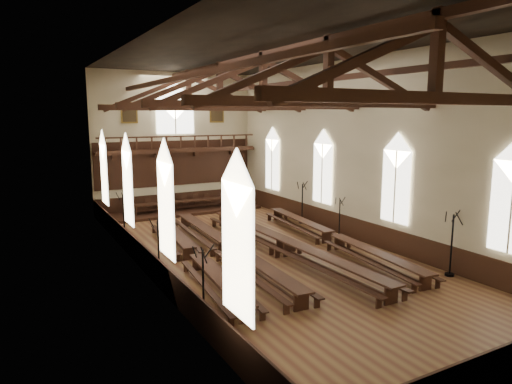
# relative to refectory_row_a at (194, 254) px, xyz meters

# --- Properties ---
(ground) EXTENTS (26.00, 26.00, 0.00)m
(ground) POSITION_rel_refectory_row_a_xyz_m (3.67, -0.07, -0.50)
(ground) COLOR brown
(ground) RESTS_ON ground
(room_walls) EXTENTS (26.00, 26.00, 26.00)m
(room_walls) POSITION_rel_refectory_row_a_xyz_m (3.67, -0.07, 5.96)
(room_walls) COLOR beige
(room_walls) RESTS_ON ground
(wainscot_band) EXTENTS (12.00, 26.00, 1.20)m
(wainscot_band) POSITION_rel_refectory_row_a_xyz_m (3.67, -0.07, 0.10)
(wainscot_band) COLOR black
(wainscot_band) RESTS_ON ground
(side_windows) EXTENTS (11.85, 19.80, 4.50)m
(side_windows) POSITION_rel_refectory_row_a_xyz_m (3.67, -0.07, 3.24)
(side_windows) COLOR white
(side_windows) RESTS_ON room_walls
(end_window) EXTENTS (2.80, 0.12, 3.80)m
(end_window) POSITION_rel_refectory_row_a_xyz_m (3.67, 12.82, 6.72)
(end_window) COLOR white
(end_window) RESTS_ON room_walls
(minstrels_gallery) EXTENTS (11.80, 1.24, 3.70)m
(minstrels_gallery) POSITION_rel_refectory_row_a_xyz_m (3.67, 12.59, 3.40)
(minstrels_gallery) COLOR #351B11
(minstrels_gallery) RESTS_ON room_walls
(portraits) EXTENTS (7.75, 0.09, 1.45)m
(portraits) POSITION_rel_refectory_row_a_xyz_m (3.67, 12.82, 6.60)
(portraits) COLOR brown
(portraits) RESTS_ON room_walls
(roof_trusses) EXTENTS (11.70, 25.70, 2.80)m
(roof_trusses) POSITION_rel_refectory_row_a_xyz_m (3.67, -0.07, 7.71)
(roof_trusses) COLOR #351B11
(roof_trusses) RESTS_ON room_walls
(refectory_row_a) EXTENTS (2.01, 13.93, 0.69)m
(refectory_row_a) POSITION_rel_refectory_row_a_xyz_m (0.00, 0.00, 0.00)
(refectory_row_a) COLOR #351B11
(refectory_row_a) RESTS_ON ground
(refectory_row_b) EXTENTS (1.94, 14.65, 0.77)m
(refectory_row_b) POSITION_rel_refectory_row_a_xyz_m (1.90, 0.29, 0.06)
(refectory_row_b) COLOR #351B11
(refectory_row_b) RESTS_ON ground
(refectory_row_c) EXTENTS (1.75, 14.93, 0.80)m
(refectory_row_c) POSITION_rel_refectory_row_a_xyz_m (4.62, -0.70, 0.08)
(refectory_row_c) COLOR #351B11
(refectory_row_c) RESTS_ON ground
(refectory_row_d) EXTENTS (2.19, 14.36, 0.73)m
(refectory_row_d) POSITION_rel_refectory_row_a_xyz_m (7.66, -0.68, 0.03)
(refectory_row_d) COLOR #351B11
(refectory_row_d) RESTS_ON ground
(dais) EXTENTS (11.40, 2.77, 0.18)m
(dais) POSITION_rel_refectory_row_a_xyz_m (3.51, 11.33, -0.41)
(dais) COLOR black
(dais) RESTS_ON ground
(high_table) EXTENTS (7.37, 0.89, 0.69)m
(high_table) POSITION_rel_refectory_row_a_xyz_m (3.51, 11.33, 0.27)
(high_table) COLOR #351B11
(high_table) RESTS_ON dais
(high_chairs) EXTENTS (4.90, 0.41, 0.92)m
(high_chairs) POSITION_rel_refectory_row_a_xyz_m (3.51, 12.04, 0.18)
(high_chairs) COLOR #351B11
(high_chairs) RESTS_ON dais
(candelabrum_left_near) EXTENTS (0.79, 0.79, 2.67)m
(candelabrum_left_near) POSITION_rel_refectory_row_a_xyz_m (-1.88, -5.77, 0.31)
(candelabrum_left_near) COLOR black
(candelabrum_left_near) RESTS_ON ground
(candelabrum_left_mid) EXTENTS (0.79, 0.74, 2.61)m
(candelabrum_left_mid) POSITION_rel_refectory_row_a_xyz_m (-1.88, -0.71, 0.29)
(candelabrum_left_mid) COLOR black
(candelabrum_left_mid) RESTS_ON ground
(candelabrum_left_far) EXTENTS (0.83, 0.81, 2.78)m
(candelabrum_left_far) POSITION_rel_refectory_row_a_xyz_m (-1.88, 5.73, 0.34)
(candelabrum_left_far) COLOR black
(candelabrum_left_far) RESTS_ON ground
(candelabrum_right_near) EXTENTS (0.87, 0.83, 2.90)m
(candelabrum_right_near) POSITION_rel_refectory_row_a_xyz_m (9.22, -6.79, 0.38)
(candelabrum_right_near) COLOR black
(candelabrum_right_near) RESTS_ON ground
(candelabrum_right_mid) EXTENTS (0.65, 0.70, 2.30)m
(candelabrum_right_mid) POSITION_rel_refectory_row_a_xyz_m (9.22, 0.75, 0.20)
(candelabrum_right_mid) COLOR black
(candelabrum_right_mid) RESTS_ON ground
(candelabrum_right_far) EXTENTS (0.83, 0.78, 2.73)m
(candelabrum_right_far) POSITION_rel_refectory_row_a_xyz_m (9.22, 4.53, 0.33)
(candelabrum_right_far) COLOR black
(candelabrum_right_far) RESTS_ON ground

